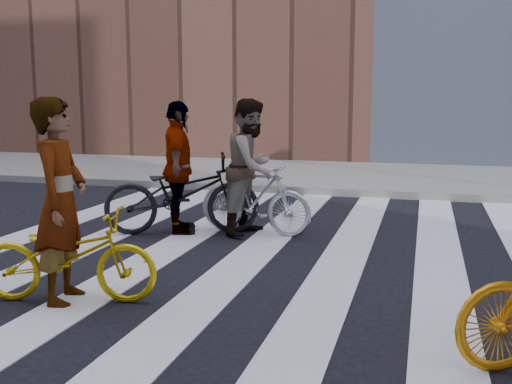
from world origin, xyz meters
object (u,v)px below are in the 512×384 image
at_px(bike_dark_rear, 182,194).
at_px(rider_mid, 251,167).
at_px(bike_yellow_left, 68,256).
at_px(bike_silver_mid, 255,198).
at_px(rider_rear, 178,168).
at_px(rider_left, 61,201).

bearing_deg(bike_dark_rear, rider_mid, -94.63).
bearing_deg(rider_mid, bike_yellow_left, 175.42).
xyz_separation_m(bike_dark_rear, rider_mid, (0.93, 0.28, 0.38)).
distance_m(bike_yellow_left, bike_silver_mid, 3.34).
bearing_deg(bike_dark_rear, rider_rear, 68.50).
bearing_deg(bike_silver_mid, rider_mid, 100.29).
distance_m(rider_left, rider_mid, 3.34).
bearing_deg(rider_mid, rider_rear, 116.34).
relative_size(rider_left, rider_mid, 1.01).
height_order(bike_yellow_left, bike_silver_mid, bike_silver_mid).
bearing_deg(bike_yellow_left, bike_dark_rear, -11.33).
xyz_separation_m(rider_mid, rider_rear, (-0.98, -0.28, -0.01)).
relative_size(bike_yellow_left, bike_dark_rear, 0.77).
bearing_deg(bike_dark_rear, bike_silver_mid, -95.45).
bearing_deg(rider_mid, rider_left, 174.59).
bearing_deg(bike_dark_rear, rider_left, 159.02).
height_order(bike_dark_rear, rider_mid, rider_mid).
distance_m(bike_yellow_left, bike_dark_rear, 2.94).
bearing_deg(rider_left, bike_dark_rear, -12.31).
relative_size(bike_dark_rear, rider_rear, 1.16).
bearing_deg(rider_rear, rider_left, 160.00).
relative_size(rider_mid, rider_rear, 1.02).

